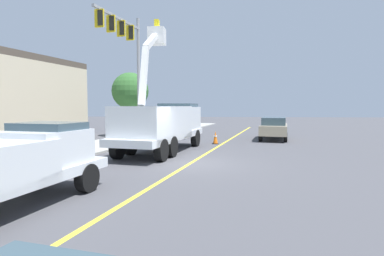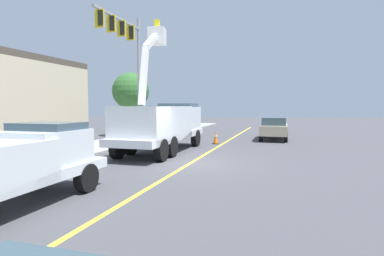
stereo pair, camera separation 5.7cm
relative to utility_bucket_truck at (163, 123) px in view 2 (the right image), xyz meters
The scene contains 9 objects.
ground 4.33m from the utility_bucket_truck, 152.79° to the right, with size 120.00×120.00×0.00m, color #47474C.
sidewalk_far_side 5.80m from the utility_bucket_truck, 112.51° to the left, with size 60.00×3.60×0.12m, color #9E9E99.
lane_centre_stripe 4.33m from the utility_bucket_truck, 152.79° to the right, with size 50.00×0.16×0.01m, color yellow.
utility_bucket_truck is the anchor object (origin of this frame).
service_pickup_truck 10.19m from the utility_bucket_truck, 168.44° to the left, with size 5.91×3.18×2.06m.
passing_minivan 10.07m from the utility_bucket_truck, 46.28° to the right, with size 5.08×2.83×1.69m.
traffic_cone_mid_front 4.89m from the utility_bucket_truck, 37.51° to the right, with size 0.40×0.40×0.85m.
traffic_signal_mast 6.50m from the utility_bucket_truck, 41.40° to the left, with size 5.48×1.37×8.74m.
street_tree_right 9.93m from the utility_bucket_truck, 26.43° to the left, with size 3.06×3.06×5.33m.
Camera 2 is at (-13.46, -1.33, 2.52)m, focal length 29.20 mm.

